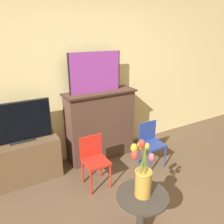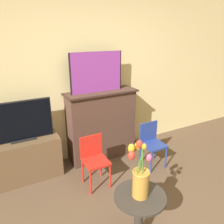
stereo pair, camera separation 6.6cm
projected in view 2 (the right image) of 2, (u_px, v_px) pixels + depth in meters
The scene contains 9 objects.
wall_back at pixel (87, 73), 3.31m from camera, with size 8.00×0.06×2.70m.
fireplace_mantel at pixel (101, 124), 3.47m from camera, with size 1.12×0.39×1.10m.
painting at pixel (97, 72), 3.16m from camera, with size 0.81×0.03×0.58m.
tv_stand at pixel (26, 159), 3.01m from camera, with size 0.91×0.39×0.59m.
tv_monitor at pixel (20, 122), 2.82m from camera, with size 0.81×0.12×0.54m.
chair_red at pixel (94, 157), 2.86m from camera, with size 0.31×0.31×0.67m.
chair_blue at pixel (151, 141), 3.28m from camera, with size 0.31×0.31×0.67m.
side_table at pixel (139, 212), 2.04m from camera, with size 0.48×0.48×0.55m.
vase_tulips at pixel (140, 177), 1.91m from camera, with size 0.24×0.20×0.56m.
Camera 2 is at (-1.24, -0.97, 1.94)m, focal length 35.00 mm.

